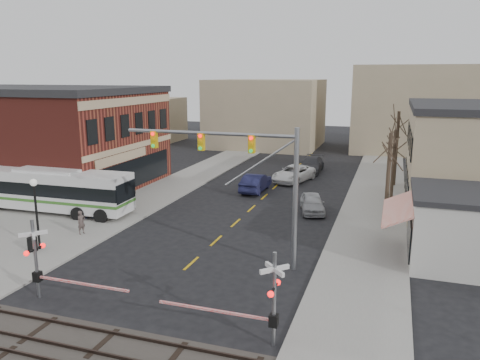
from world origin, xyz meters
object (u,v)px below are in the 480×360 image
Objects in this scene: rr_crossing_west at (43,261)px; pedestrian_far at (90,207)px; street_lamp at (35,200)px; car_b at (256,182)px; transit_bus at (52,189)px; rr_crossing_east at (264,299)px; car_a at (312,203)px; traffic_signal_mast at (246,166)px; pedestrian_near at (81,222)px; trash_bin at (32,244)px; car_d at (311,165)px; car_c at (294,174)px.

pedestrian_far is at bearing 116.29° from rr_crossing_west.
street_lamp is 20.84m from car_b.
rr_crossing_west reaches higher than car_b.
transit_bus is 2.96× the size of street_lamp.
rr_crossing_east is at bearing -31.37° from transit_bus.
rr_crossing_east is 16.97m from street_lamp.
transit_bus is 3.01× the size of car_a.
pedestrian_far is at bearing 144.74° from rr_crossing_east.
traffic_signal_mast is (17.65, -4.95, 3.85)m from transit_bus.
car_a is 17.16m from pedestrian_far.
rr_crossing_east is at bearing -59.09° from pedestrian_far.
pedestrian_near is at bearing -35.21° from transit_bus.
pedestrian_far is at bearing 95.25° from trash_bin.
pedestrian_near is (-7.70, -15.70, 0.10)m from car_b.
car_b is at bearing 107.13° from rr_crossing_east.
street_lamp is at bearing -106.51° from pedestrian_far.
car_d is (12.07, 29.67, 0.29)m from trash_bin.
pedestrian_near is (-4.10, 8.31, -1.03)m from rr_crossing_west.
rr_crossing_east is (3.20, -7.77, -3.79)m from traffic_signal_mast.
car_a is 0.75× the size of car_c.
traffic_signal_mast is 14.96m from pedestrian_far.
pedestrian_far is (-15.48, -7.38, 0.28)m from car_a.
pedestrian_far is at bearing -11.75° from transit_bus.
car_a is at bearing 18.49° from transit_bus.
pedestrian_near is at bearing -87.39° from pedestrian_far.
rr_crossing_east is at bearing 107.56° from car_b.
car_d is at bearing 37.27° from pedestrian_far.
rr_crossing_east is 3.43× the size of pedestrian_near.
rr_crossing_east is at bearing -65.53° from car_c.
street_lamp is 31.70m from car_d.
pedestrian_near is (-12.04, 0.99, -4.82)m from traffic_signal_mast.
rr_crossing_east reaches higher than car_c.
traffic_signal_mast is at bearing -78.44° from pedestrian_near.
car_b is at bearing -101.06° from car_c.
car_c is 23.27m from pedestrian_near.
transit_bus is 7.29× the size of pedestrian_far.
traffic_signal_mast is at bearing 9.80° from street_lamp.
rr_crossing_east is at bearing -100.87° from car_a.
car_c is (6.14, 29.21, -1.16)m from rr_crossing_west.
street_lamp is at bearing 62.80° from trash_bin.
street_lamp is at bearing 160.82° from rr_crossing_east.
car_b reaches higher than car_c.
car_c is at bearing 32.64° from pedestrian_far.
pedestrian_far is (-5.65, 11.43, -0.94)m from rr_crossing_west.
transit_bus is 15.71× the size of trash_bin.
pedestrian_far is (-0.81, 6.31, -2.27)m from street_lamp.
car_a is 0.87× the size of car_b.
street_lamp is 26.59m from car_c.
street_lamp reaches higher than rr_crossing_east.
rr_crossing_west is at bearing 177.75° from rr_crossing_east.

